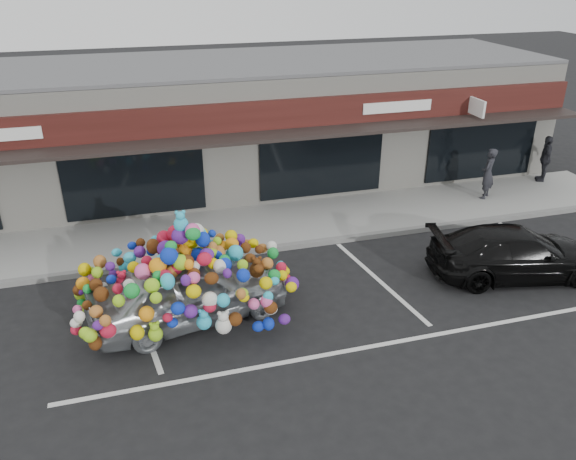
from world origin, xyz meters
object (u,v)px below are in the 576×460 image
object	(u,v)px
black_sedan	(516,253)
toy_car	(188,282)
pedestrian_c	(545,158)
pedestrian_a	(488,173)

from	to	relation	value
black_sedan	toy_car	bearing A→B (deg)	98.34
pedestrian_c	pedestrian_a	bearing A→B (deg)	-42.80
black_sedan	pedestrian_c	size ratio (longest dim) A/B	2.68
black_sedan	pedestrian_c	distance (m)	7.38
black_sedan	pedestrian_a	distance (m)	4.99
black_sedan	pedestrian_c	xyz separation A→B (m)	(5.03, 5.39, 0.34)
black_sedan	pedestrian_c	world-z (taller)	pedestrian_c
toy_car	black_sedan	world-z (taller)	toy_car
pedestrian_a	toy_car	bearing A→B (deg)	-21.60
pedestrian_a	pedestrian_c	bearing A→B (deg)	153.11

